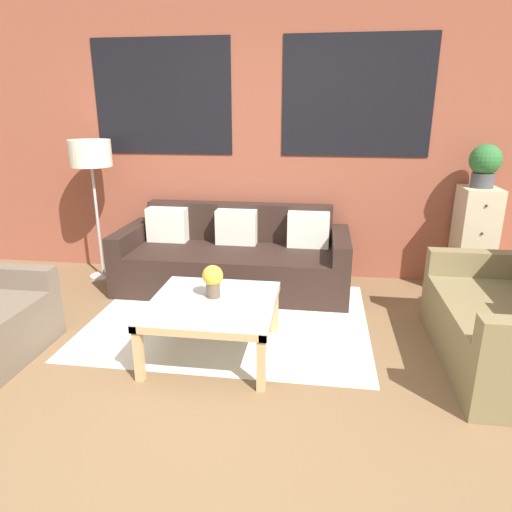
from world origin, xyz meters
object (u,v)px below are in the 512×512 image
at_px(couch_dark, 234,259).
at_px(flower_vase, 213,279).
at_px(drawer_cabinet, 473,241).
at_px(floor_lamp, 91,159).
at_px(potted_plant, 485,164).
at_px(coffee_table, 213,309).

distance_m(couch_dark, flower_vase, 1.28).
bearing_deg(drawer_cabinet, floor_lamp, -177.83).
bearing_deg(potted_plant, floor_lamp, -177.83).
xyz_separation_m(floor_lamp, flower_vase, (1.51, -1.31, -0.67)).
height_order(coffee_table, drawer_cabinet, drawer_cabinet).
height_order(couch_dark, floor_lamp, floor_lamp).
distance_m(potted_plant, flower_vase, 2.70).
relative_size(floor_lamp, potted_plant, 3.64).
bearing_deg(flower_vase, couch_dark, 94.13).
xyz_separation_m(coffee_table, potted_plant, (2.16, 1.53, 0.87)).
bearing_deg(drawer_cabinet, potted_plant, 90.00).
bearing_deg(flower_vase, potted_plant, 33.82).
distance_m(coffee_table, drawer_cabinet, 2.65).
bearing_deg(couch_dark, potted_plant, 5.25).
height_order(floor_lamp, potted_plant, floor_lamp).
relative_size(floor_lamp, drawer_cabinet, 1.40).
bearing_deg(couch_dark, floor_lamp, 177.25).
bearing_deg(coffee_table, drawer_cabinet, 35.26).
relative_size(drawer_cabinet, flower_vase, 4.28).
height_order(coffee_table, flower_vase, flower_vase).
xyz_separation_m(floor_lamp, potted_plant, (3.68, 0.14, 0.00)).
height_order(floor_lamp, drawer_cabinet, floor_lamp).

